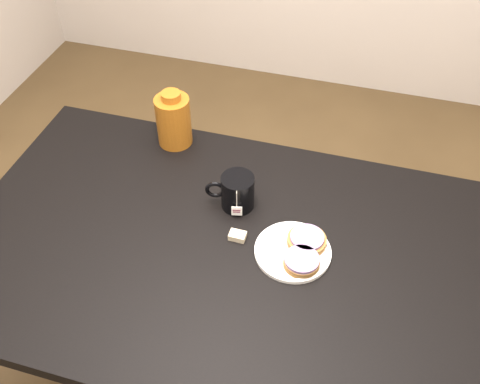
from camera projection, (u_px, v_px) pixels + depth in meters
The scene contains 8 objects.
ground_plane at pixel (221, 373), 1.97m from camera, with size 4.00×4.00×0.00m, color brown.
table at pixel (216, 263), 1.50m from camera, with size 1.40×0.90×0.75m.
plate at pixel (293, 251), 1.41m from camera, with size 0.20×0.20×0.02m.
bagel_back at pixel (307, 240), 1.42m from camera, with size 0.12×0.12×0.03m.
bagel_front at pixel (302, 261), 1.37m from camera, with size 0.12×0.12×0.03m.
mug at pixel (237, 192), 1.50m from camera, with size 0.15×0.11×0.11m.
teabag_pouch at pixel (237, 236), 1.45m from camera, with size 0.04×0.03×0.02m, color #C6B793.
bagel_package at pixel (174, 120), 1.68m from camera, with size 0.11×0.11×0.19m.
Camera 1 is at (0.32, -0.86, 1.87)m, focal length 40.00 mm.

